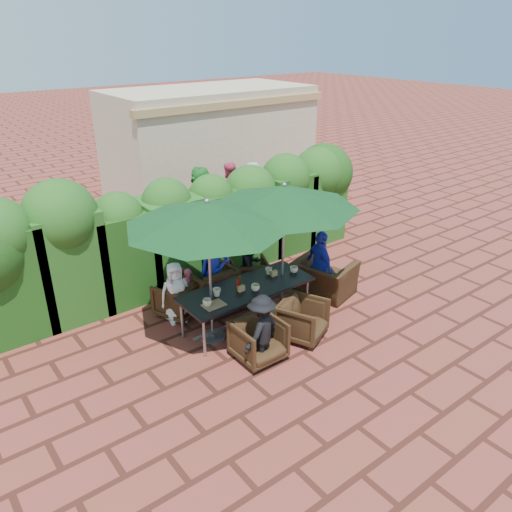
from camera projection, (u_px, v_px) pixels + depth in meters
ground at (261, 323)px, 8.88m from camera, size 80.00×80.00×0.00m
dining_table at (247, 291)px, 8.55m from camera, size 2.38×0.90×0.75m
umbrella_left at (207, 214)px, 7.55m from camera, size 2.60×2.60×2.46m
umbrella_right at (284, 197)px, 8.33m from camera, size 2.56×2.56×2.46m
chair_far_left at (178, 296)px, 9.01m from camera, size 0.91×0.88×0.73m
chair_far_mid at (210, 284)px, 9.32m from camera, size 0.83×0.77×0.85m
chair_far_right at (250, 274)px, 9.84m from camera, size 0.90×0.88×0.72m
chair_near_left at (259, 338)px, 7.79m from camera, size 0.72×0.68×0.74m
chair_near_right at (303, 318)px, 8.33m from camera, size 0.93×0.91×0.74m
chair_end_right at (324, 272)px, 9.66m from camera, size 0.96×1.22×0.94m
adult_far_left at (176, 293)px, 8.72m from camera, size 0.62×0.46×1.13m
adult_far_mid at (214, 271)px, 9.16m from camera, size 0.63×0.58×1.42m
adult_far_right at (251, 266)px, 9.69m from camera, size 0.62×0.49×1.13m
adult_near_left at (261, 331)px, 7.58m from camera, size 0.83×0.57×1.19m
adult_end_right at (320, 265)px, 9.45m from camera, size 0.58×0.88×1.37m
child_left at (189, 290)px, 9.15m from camera, size 0.37×0.34×0.82m
child_right at (228, 276)px, 9.67m from camera, size 0.29×0.24×0.79m
pedestrian_a at (201, 201)px, 12.32m from camera, size 1.69×0.72×1.77m
pedestrian_b at (229, 193)px, 13.20m from camera, size 0.88×0.68×1.62m
pedestrian_c at (253, 191)px, 13.38m from camera, size 1.11×0.84×1.57m
cup_a at (207, 303)px, 7.92m from camera, size 0.15×0.15×0.12m
cup_b at (217, 292)px, 8.21m from camera, size 0.14×0.14×0.13m
cup_c at (255, 288)px, 8.38m from camera, size 0.15×0.15×0.12m
cup_d at (269, 271)px, 8.94m from camera, size 0.13×0.13×0.12m
cup_e at (294, 270)px, 9.00m from camera, size 0.15×0.15×0.12m
ketchup_bottle at (238, 284)px, 8.43m from camera, size 0.04×0.04×0.17m
sauce_bottle at (240, 281)px, 8.55m from camera, size 0.04×0.04×0.17m
serving_tray at (214, 305)px, 7.95m from camera, size 0.35×0.25×0.02m
number_block_left at (241, 288)px, 8.37m from camera, size 0.12×0.06×0.10m
number_block_right at (274, 273)px, 8.88m from camera, size 0.12×0.06×0.10m
hedge_wall at (182, 220)px, 9.90m from camera, size 9.10×1.60×2.54m
building at (210, 142)px, 15.19m from camera, size 6.20×3.08×3.20m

